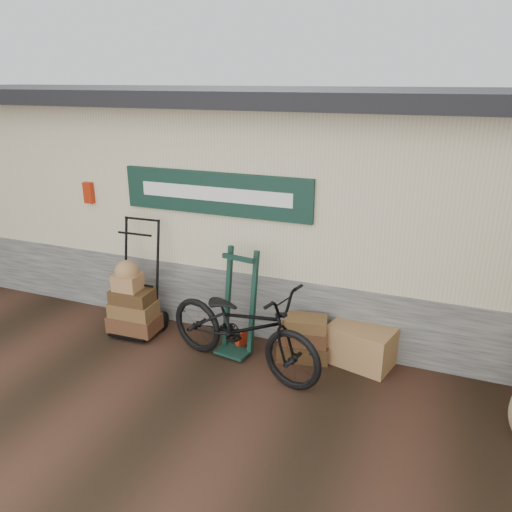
{
  "coord_description": "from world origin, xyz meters",
  "views": [
    {
      "loc": [
        2.49,
        -4.65,
        3.34
      ],
      "look_at": [
        0.29,
        0.9,
        1.2
      ],
      "focal_mm": 35.0,
      "sensor_mm": 36.0,
      "label": 1
    }
  ],
  "objects_px": {
    "wicker_hamper": "(361,345)",
    "bicycle": "(242,321)",
    "suitcase_stack": "(304,337)",
    "porter_trolley": "(138,276)",
    "green_barrow": "(238,303)"
  },
  "relations": [
    {
      "from": "wicker_hamper",
      "to": "bicycle",
      "type": "bearing_deg",
      "value": -154.34
    },
    {
      "from": "suitcase_stack",
      "to": "wicker_hamper",
      "type": "bearing_deg",
      "value": 10.03
    },
    {
      "from": "porter_trolley",
      "to": "suitcase_stack",
      "type": "distance_m",
      "value": 2.38
    },
    {
      "from": "porter_trolley",
      "to": "suitcase_stack",
      "type": "xyz_separation_m",
      "value": [
        2.32,
        0.11,
        -0.52
      ]
    },
    {
      "from": "suitcase_stack",
      "to": "wicker_hamper",
      "type": "height_order",
      "value": "suitcase_stack"
    },
    {
      "from": "wicker_hamper",
      "to": "bicycle",
      "type": "relative_size",
      "value": 0.35
    },
    {
      "from": "porter_trolley",
      "to": "green_barrow",
      "type": "relative_size",
      "value": 1.18
    },
    {
      "from": "porter_trolley",
      "to": "green_barrow",
      "type": "height_order",
      "value": "porter_trolley"
    },
    {
      "from": "green_barrow",
      "to": "porter_trolley",
      "type": "bearing_deg",
      "value": -172.47
    },
    {
      "from": "suitcase_stack",
      "to": "green_barrow",
      "type": "bearing_deg",
      "value": -170.16
    },
    {
      "from": "bicycle",
      "to": "porter_trolley",
      "type": "bearing_deg",
      "value": 90.43
    },
    {
      "from": "suitcase_stack",
      "to": "bicycle",
      "type": "relative_size",
      "value": 0.3
    },
    {
      "from": "suitcase_stack",
      "to": "bicycle",
      "type": "bearing_deg",
      "value": -140.49
    },
    {
      "from": "porter_trolley",
      "to": "wicker_hamper",
      "type": "xyz_separation_m",
      "value": [
        3.02,
        0.23,
        -0.55
      ]
    },
    {
      "from": "porter_trolley",
      "to": "suitcase_stack",
      "type": "height_order",
      "value": "porter_trolley"
    }
  ]
}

